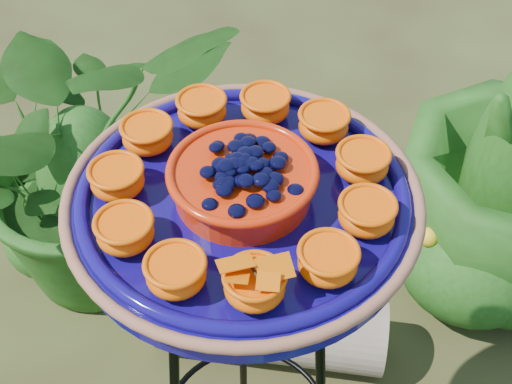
# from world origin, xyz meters

# --- Properties ---
(tripod_stand) EXTENTS (0.40, 0.40, 0.93)m
(tripod_stand) POSITION_xyz_m (0.10, -0.15, 0.57)
(tripod_stand) COLOR black
(tripod_stand) RESTS_ON ground
(feeder_dish) EXTENTS (0.56, 0.56, 0.11)m
(feeder_dish) POSITION_xyz_m (0.10, -0.15, 0.98)
(feeder_dish) COLOR #100863
(feeder_dish) RESTS_ON tripod_stand
(driftwood_log) EXTENTS (0.59, 0.20, 0.20)m
(driftwood_log) POSITION_xyz_m (0.10, 0.24, 0.10)
(driftwood_log) COLOR gray
(driftwood_log) RESTS_ON ground
(shrub_back_left) EXTENTS (1.02, 1.01, 0.86)m
(shrub_back_left) POSITION_xyz_m (-0.42, 0.47, 0.43)
(shrub_back_left) COLOR #1F4612
(shrub_back_left) RESTS_ON ground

